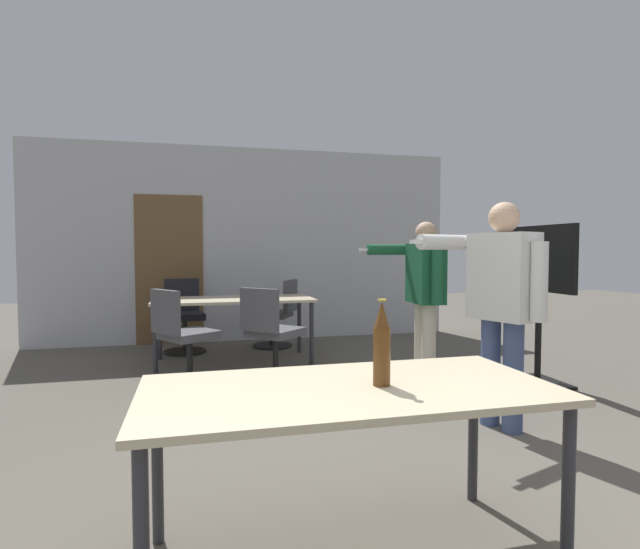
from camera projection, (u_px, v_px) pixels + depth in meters
name	position (u px, v px, depth m)	size (l,w,h in m)	color
back_wall	(247.00, 245.00, 7.16)	(5.98, 0.12, 2.75)	#BCBCC1
conference_table_near	(349.00, 403.00, 2.04)	(1.67, 0.80, 0.74)	#C6B793
conference_table_far	(234.00, 304.00, 5.75)	(1.80, 0.80, 0.74)	#C6B793
tv_screen	(539.00, 290.00, 4.78)	(0.44, 0.95, 1.53)	black
person_right_polo	(424.00, 286.00, 4.99)	(0.74, 0.71, 1.58)	beige
person_left_plaid	(502.00, 294.00, 3.58)	(0.89, 0.65, 1.64)	#3D4C75
office_chair_far_left	(183.00, 339.00, 4.87)	(0.68, 0.66, 0.92)	black
office_chair_mid_tucked	(277.00, 316.00, 6.64)	(0.67, 0.64, 0.90)	black
office_chair_near_pushed	(271.00, 336.00, 4.99)	(0.69, 0.68, 0.93)	black
office_chair_side_rolled	(184.00, 318.00, 6.34)	(0.52, 0.58, 0.92)	black
beer_bottle	(382.00, 345.00, 2.04)	(0.07, 0.07, 0.36)	#563314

